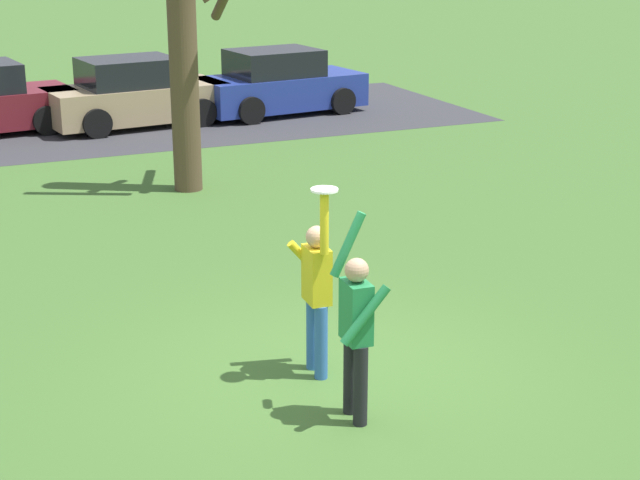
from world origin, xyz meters
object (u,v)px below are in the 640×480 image
object	(u,v)px
person_catcher	(317,287)
frisbee_disc	(324,190)
parked_car_tan	(134,95)
parked_car_blue	(278,84)
person_defender	(356,325)
bare_tree_tall	(185,31)

from	to	relation	value
person_catcher	frisbee_disc	bearing A→B (deg)	-0.00
frisbee_disc	parked_car_tan	xyz separation A→B (m)	(1.49, 14.31, -1.37)
person_catcher	parked_car_blue	xyz separation A→B (m)	(5.13, 14.19, -0.25)
person_defender	bare_tree_tall	bearing A→B (deg)	-3.07
person_defender	person_catcher	bearing A→B (deg)	0.00
parked_car_blue	bare_tree_tall	world-z (taller)	bare_tree_tall
frisbee_disc	bare_tree_tall	xyz separation A→B (m)	(1.00, 8.16, 0.72)
person_catcher	parked_car_tan	size ratio (longest dim) A/B	0.49
parked_car_tan	person_catcher	bearing A→B (deg)	-102.87
person_catcher	bare_tree_tall	world-z (taller)	bare_tree_tall
bare_tree_tall	person_defender	bearing A→B (deg)	-96.66
parked_car_tan	parked_car_blue	distance (m)	3.66
frisbee_disc	bare_tree_tall	size ratio (longest dim) A/B	0.05
frisbee_disc	person_catcher	bearing A→B (deg)	86.41
frisbee_disc	parked_car_blue	distance (m)	15.37
person_defender	parked_car_blue	world-z (taller)	person_defender
parked_car_tan	parked_car_blue	world-z (taller)	same
person_defender	bare_tree_tall	world-z (taller)	bare_tree_tall
frisbee_disc	parked_car_blue	world-z (taller)	frisbee_disc
parked_car_tan	bare_tree_tall	xyz separation A→B (m)	(-0.49, -6.15, 2.09)
person_defender	parked_car_blue	size ratio (longest dim) A/B	0.48
parked_car_blue	person_defender	bearing A→B (deg)	-115.68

